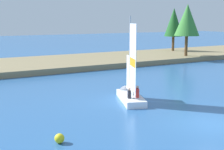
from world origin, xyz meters
name	(u,v)px	position (x,y,z in m)	size (l,w,h in m)	color
ground_plane	(213,124)	(0.00, 0.00, 0.00)	(200.00, 200.00, 0.00)	#2D609E
shore_bank	(58,63)	(0.00, 25.08, 0.32)	(80.00, 11.80, 0.63)	#897A56
shoreline_tree_midleft	(187,20)	(17.20, 21.05, 5.51)	(3.40, 3.40, 7.05)	brown
shoreline_tree_centre	(174,22)	(20.41, 27.59, 5.14)	(2.93, 2.93, 6.77)	brown
sailboat	(129,92)	(-1.10, 6.88, 0.48)	(2.72, 4.65, 6.25)	white
channel_buoy	(59,138)	(-8.25, 1.54, 0.23)	(0.46, 0.46, 0.46)	yellow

